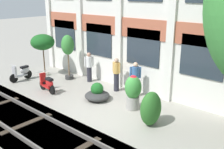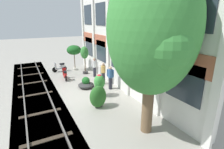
{
  "view_description": "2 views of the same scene",
  "coord_description": "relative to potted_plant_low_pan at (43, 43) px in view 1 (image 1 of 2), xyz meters",
  "views": [
    {
      "loc": [
        6.86,
        -7.11,
        4.7
      ],
      "look_at": [
        -1.15,
        1.95,
        0.89
      ],
      "focal_mm": 42.0,
      "sensor_mm": 36.0,
      "label": 1
    },
    {
      "loc": [
        10.43,
        -3.06,
        4.79
      ],
      "look_at": [
        0.94,
        1.88,
        1.38
      ],
      "focal_mm": 28.0,
      "sensor_mm": 36.0,
      "label": 2
    }
  ],
  "objects": [
    {
      "name": "rail_tracks",
      "position": [
        5.91,
        -3.99,
        -2.07
      ],
      "size": [
        22.28,
        2.8,
        0.43
      ],
      "color": "#5B5449",
      "rests_on": "ground"
    },
    {
      "name": "potted_plant_low_pan",
      "position": [
        0.0,
        0.0,
        0.0
      ],
      "size": [
        1.35,
        1.35,
        2.43
      ],
      "color": "beige",
      "rests_on": "ground"
    },
    {
      "name": "topiary_hedge",
      "position": [
        8.05,
        -0.98,
        -1.29
      ],
      "size": [
        0.79,
        1.05,
        1.28
      ],
      "primitive_type": "ellipsoid",
      "rotation": [
        0.0,
        0.0,
        1.67
      ],
      "color": "#286023",
      "rests_on": "ground"
    },
    {
      "name": "potted_plant_ribbed_drum",
      "position": [
        6.73,
        -0.31,
        -1.1
      ],
      "size": [
        0.7,
        0.7,
        1.48
      ],
      "color": "gray",
      "rests_on": "ground"
    },
    {
      "name": "potted_plant_wide_bowl",
      "position": [
        4.93,
        -0.61,
        -1.65
      ],
      "size": [
        1.14,
        1.14,
        0.82
      ],
      "color": "#333333",
      "rests_on": "ground"
    },
    {
      "name": "scooter_second_parked",
      "position": [
        -0.16,
        -1.39,
        -1.49
      ],
      "size": [
        0.5,
        1.38,
        0.98
      ],
      "rotation": [
        0.0,
        0.0,
        4.79
      ],
      "color": "black",
      "rests_on": "ground"
    },
    {
      "name": "resident_near_plants",
      "position": [
        5.96,
        0.87,
        -1.04
      ],
      "size": [
        0.43,
        0.37,
        1.66
      ],
      "rotation": [
        0.0,
        0.0,
        -0.89
      ],
      "color": "#282833",
      "rests_on": "ground"
    },
    {
      "name": "potted_plant_terracotta_small",
      "position": [
        1.64,
        0.48,
        -0.14
      ],
      "size": [
        0.7,
        0.7,
        2.5
      ],
      "color": "#333333",
      "rests_on": "ground"
    },
    {
      "name": "resident_watching_tracks",
      "position": [
        2.81,
        0.94,
        -1.06
      ],
      "size": [
        0.34,
        0.48,
        1.63
      ],
      "rotation": [
        0.0,
        0.0,
        -0.48
      ],
      "color": "#282833",
      "rests_on": "ground"
    },
    {
      "name": "ground_plane",
      "position": [
        5.91,
        -1.35,
        -1.93
      ],
      "size": [
        80.0,
        80.0,
        0.0
      ],
      "primitive_type": "plane",
      "color": "#9E998E"
    },
    {
      "name": "resident_by_doorway",
      "position": [
        4.84,
        0.84,
        -1.03
      ],
      "size": [
        0.53,
        0.34,
        1.67
      ],
      "rotation": [
        0.0,
        0.0,
        -1.7
      ],
      "color": "#282833",
      "rests_on": "ground"
    },
    {
      "name": "scooter_near_curb",
      "position": [
        2.45,
        -1.53,
        -1.49
      ],
      "size": [
        1.38,
        0.5,
        0.98
      ],
      "rotation": [
        0.0,
        0.0,
        3.04
      ],
      "color": "black",
      "rests_on": "ground"
    },
    {
      "name": "apartment_facade",
      "position": [
        5.91,
        1.71,
        1.75
      ],
      "size": [
        14.64,
        0.64,
        7.37
      ],
      "color": "silver",
      "rests_on": "ground"
    }
  ]
}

